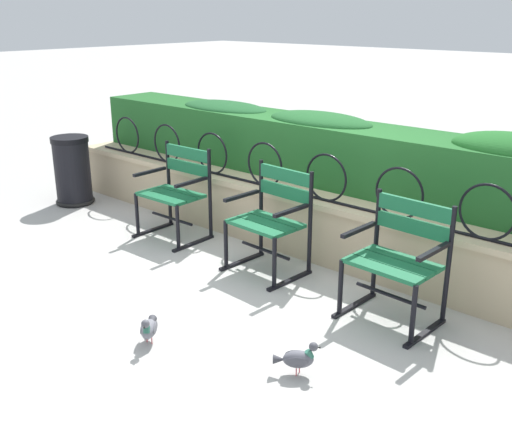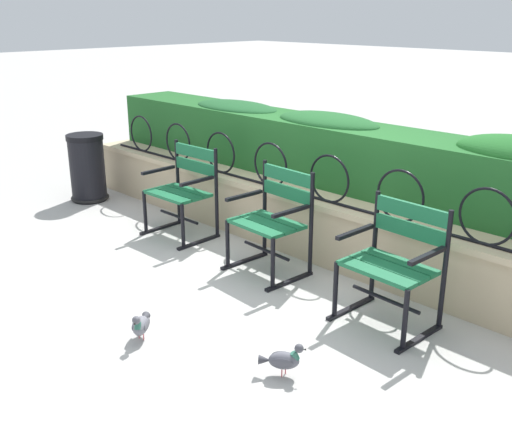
{
  "view_description": "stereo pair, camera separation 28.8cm",
  "coord_description": "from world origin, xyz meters",
  "px_view_note": "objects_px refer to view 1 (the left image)",
  "views": [
    {
      "loc": [
        3.03,
        -3.31,
        2.12
      ],
      "look_at": [
        0.0,
        0.1,
        0.55
      ],
      "focal_mm": 42.08,
      "sensor_mm": 36.0,
      "label": 1
    },
    {
      "loc": [
        3.24,
        -3.11,
        2.12
      ],
      "look_at": [
        0.0,
        0.1,
        0.55
      ],
      "focal_mm": 42.08,
      "sensor_mm": 36.0,
      "label": 2
    }
  ],
  "objects_px": {
    "park_chair_centre": "(272,218)",
    "pigeon_near_chairs": "(149,328)",
    "park_chair_left": "(177,190)",
    "pigeon_far_side": "(297,358)",
    "park_chair_right": "(399,257)",
    "trash_bin": "(73,172)"
  },
  "relations": [
    {
      "from": "park_chair_centre",
      "to": "pigeon_near_chairs",
      "type": "distance_m",
      "value": 1.52
    },
    {
      "from": "park_chair_left",
      "to": "pigeon_far_side",
      "type": "xyz_separation_m",
      "value": [
        2.37,
        -1.12,
        -0.36
      ]
    },
    {
      "from": "park_chair_left",
      "to": "pigeon_near_chairs",
      "type": "distance_m",
      "value": 2.07
    },
    {
      "from": "park_chair_right",
      "to": "pigeon_far_side",
      "type": "distance_m",
      "value": 1.12
    },
    {
      "from": "park_chair_right",
      "to": "trash_bin",
      "type": "bearing_deg",
      "value": -179.6
    },
    {
      "from": "pigeon_near_chairs",
      "to": "trash_bin",
      "type": "relative_size",
      "value": 0.31
    },
    {
      "from": "park_chair_left",
      "to": "pigeon_far_side",
      "type": "distance_m",
      "value": 2.64
    },
    {
      "from": "pigeon_far_side",
      "to": "trash_bin",
      "type": "xyz_separation_m",
      "value": [
        -4.07,
        1.03,
        0.26
      ]
    },
    {
      "from": "park_chair_centre",
      "to": "pigeon_near_chairs",
      "type": "height_order",
      "value": "park_chair_centre"
    },
    {
      "from": "pigeon_far_side",
      "to": "trash_bin",
      "type": "bearing_deg",
      "value": 165.85
    },
    {
      "from": "pigeon_far_side",
      "to": "park_chair_centre",
      "type": "bearing_deg",
      "value": 136.07
    },
    {
      "from": "park_chair_left",
      "to": "trash_bin",
      "type": "xyz_separation_m",
      "value": [
        -1.7,
        -0.09,
        -0.1
      ]
    },
    {
      "from": "park_chair_left",
      "to": "park_chair_centre",
      "type": "height_order",
      "value": "park_chair_centre"
    },
    {
      "from": "park_chair_centre",
      "to": "park_chair_right",
      "type": "height_order",
      "value": "park_chair_centre"
    },
    {
      "from": "park_chair_left",
      "to": "park_chair_right",
      "type": "relative_size",
      "value": 1.02
    },
    {
      "from": "park_chair_centre",
      "to": "park_chair_right",
      "type": "bearing_deg",
      "value": -2.2
    },
    {
      "from": "pigeon_near_chairs",
      "to": "park_chair_left",
      "type": "bearing_deg",
      "value": 133.26
    },
    {
      "from": "park_chair_left",
      "to": "park_chair_centre",
      "type": "bearing_deg",
      "value": -0.65
    },
    {
      "from": "park_chair_right",
      "to": "park_chair_centre",
      "type": "bearing_deg",
      "value": 177.8
    },
    {
      "from": "pigeon_far_side",
      "to": "park_chair_left",
      "type": "bearing_deg",
      "value": 154.78
    },
    {
      "from": "park_chair_centre",
      "to": "pigeon_near_chairs",
      "type": "bearing_deg",
      "value": -83.3
    },
    {
      "from": "park_chair_right",
      "to": "trash_bin",
      "type": "distance_m",
      "value": 4.14
    }
  ]
}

